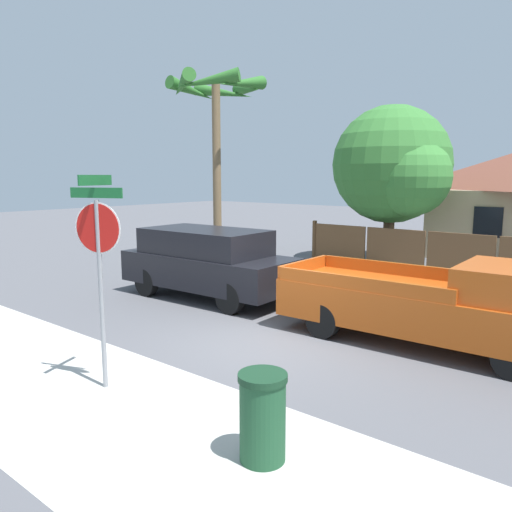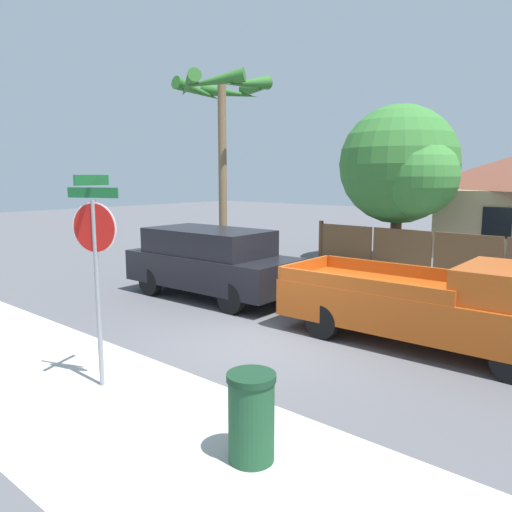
# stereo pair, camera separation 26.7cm
# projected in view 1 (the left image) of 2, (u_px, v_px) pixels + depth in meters

# --- Properties ---
(ground_plane) EXTENTS (80.00, 80.00, 0.00)m
(ground_plane) POSITION_uv_depth(u_px,v_px,m) (265.00, 342.00, 9.71)
(ground_plane) COLOR #56565B
(sidewalk_strip) EXTENTS (36.00, 3.20, 0.01)m
(sidewalk_strip) POSITION_uv_depth(u_px,v_px,m) (106.00, 407.00, 6.96)
(sidewalk_strip) COLOR beige
(sidewalk_strip) RESTS_ON ground
(wooden_fence) EXTENTS (13.09, 0.12, 1.52)m
(wooden_fence) POSITION_uv_depth(u_px,v_px,m) (497.00, 259.00, 15.02)
(wooden_fence) COLOR brown
(wooden_fence) RESTS_ON ground
(oak_tree) EXTENTS (4.47, 4.26, 5.73)m
(oak_tree) POSITION_uv_depth(u_px,v_px,m) (395.00, 167.00, 17.93)
(oak_tree) COLOR brown
(oak_tree) RESTS_ON ground
(palm_tree) EXTENTS (3.15, 3.37, 6.45)m
(palm_tree) POSITION_uv_depth(u_px,v_px,m) (216.00, 103.00, 16.46)
(palm_tree) COLOR brown
(palm_tree) RESTS_ON ground
(red_suv) EXTENTS (4.79, 2.10, 1.82)m
(red_suv) POSITION_uv_depth(u_px,v_px,m) (208.00, 261.00, 13.10)
(red_suv) COLOR black
(red_suv) RESTS_ON ground
(orange_pickup) EXTENTS (5.64, 2.16, 1.67)m
(orange_pickup) POSITION_uv_depth(u_px,v_px,m) (439.00, 304.00, 9.34)
(orange_pickup) COLOR #B74C14
(orange_pickup) RESTS_ON ground
(stop_sign) EXTENTS (0.81, 0.73, 3.21)m
(stop_sign) POSITION_uv_depth(u_px,v_px,m) (99.00, 247.00, 7.29)
(stop_sign) COLOR gray
(stop_sign) RESTS_ON ground
(trash_bin) EXTENTS (0.56, 0.56, 1.03)m
(trash_bin) POSITION_uv_depth(u_px,v_px,m) (263.00, 417.00, 5.60)
(trash_bin) COLOR #1E4C2D
(trash_bin) RESTS_ON ground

